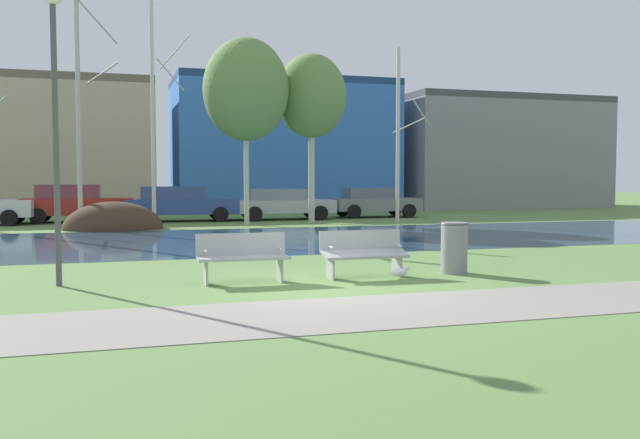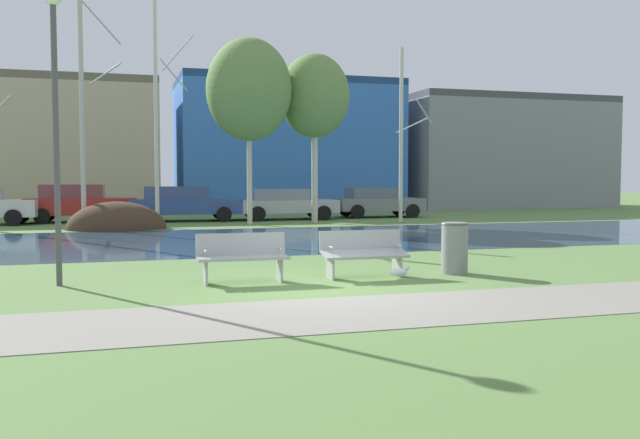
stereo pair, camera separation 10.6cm
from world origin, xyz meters
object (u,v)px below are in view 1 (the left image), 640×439
object	(u,v)px
parked_suv_fifth_grey	(373,201)
trash_bin	(454,247)
parked_hatch_third_blue	(179,203)
streetlamp	(54,86)
seagull	(400,272)
parked_wagon_fourth_silver	(281,203)
parked_sedan_second_red	(76,203)
bench_right	(363,252)
bench_left	(243,256)

from	to	relation	value
parked_suv_fifth_grey	trash_bin	bearing A→B (deg)	-106.81
trash_bin	parked_suv_fifth_grey	bearing A→B (deg)	73.19
trash_bin	parked_hatch_third_blue	world-z (taller)	parked_hatch_third_blue
streetlamp	parked_hatch_third_blue	xyz separation A→B (m)	(3.62, 17.09, -2.62)
seagull	parked_hatch_third_blue	bearing A→B (deg)	97.25
parked_wagon_fourth_silver	parked_sedan_second_red	bearing A→B (deg)	175.43
bench_right	seagull	xyz separation A→B (m)	(0.57, -0.38, -0.34)
parked_hatch_third_blue	trash_bin	bearing A→B (deg)	-78.49
parked_sedan_second_red	parked_hatch_third_blue	bearing A→B (deg)	-7.85
bench_left	seagull	world-z (taller)	bench_left
bench_left	seagull	xyz separation A→B (m)	(2.84, -0.38, -0.34)
parked_sedan_second_red	parked_hatch_third_blue	distance (m)	4.24
bench_left	seagull	bearing A→B (deg)	-7.55
parked_wagon_fourth_silver	bench_left	bearing A→B (deg)	-105.93
parked_wagon_fourth_silver	parked_suv_fifth_grey	xyz separation A→B (m)	(4.60, 0.52, 0.01)
parked_hatch_third_blue	parked_sedan_second_red	bearing A→B (deg)	172.15
bench_left	seagull	distance (m)	2.89
bench_right	parked_suv_fifth_grey	size ratio (longest dim) A/B	0.39
bench_right	streetlamp	xyz separation A→B (m)	(-5.35, 0.58, 2.94)
bench_right	parked_hatch_third_blue	size ratio (longest dim) A/B	0.34
trash_bin	parked_wagon_fourth_silver	distance (m)	17.60
bench_left	streetlamp	size ratio (longest dim) A/B	0.32
bench_right	seagull	distance (m)	0.76
trash_bin	streetlamp	xyz separation A→B (m)	(-7.23, 0.59, 2.89)
streetlamp	parked_sedan_second_red	size ratio (longest dim) A/B	1.12
trash_bin	parked_suv_fifth_grey	distance (m)	18.91
seagull	parked_hatch_third_blue	distance (m)	18.21
parked_suv_fifth_grey	parked_sedan_second_red	bearing A→B (deg)	179.27
seagull	parked_suv_fifth_grey	world-z (taller)	parked_suv_fifth_grey
seagull	streetlamp	size ratio (longest dim) A/B	0.08
bench_left	parked_sedan_second_red	bearing A→B (deg)	101.33
bench_left	seagull	size ratio (longest dim) A/B	3.89
trash_bin	parked_sedan_second_red	bearing A→B (deg)	113.13
bench_right	trash_bin	bearing A→B (deg)	-0.45
bench_right	parked_suv_fifth_grey	xyz separation A→B (m)	(7.34, 18.08, 0.27)
trash_bin	seagull	xyz separation A→B (m)	(-1.31, -0.36, -0.38)
seagull	trash_bin	bearing A→B (deg)	15.47
bench_right	parked_sedan_second_red	bearing A→B (deg)	108.00
bench_left	streetlamp	xyz separation A→B (m)	(-3.08, 0.58, 2.94)
parked_hatch_third_blue	parked_wagon_fourth_silver	bearing A→B (deg)	-1.45
bench_right	streetlamp	size ratio (longest dim) A/B	0.32
parked_sedan_second_red	parked_suv_fifth_grey	size ratio (longest dim) A/B	1.09
seagull	parked_hatch_third_blue	world-z (taller)	parked_hatch_third_blue
parked_hatch_third_blue	bench_right	bearing A→B (deg)	-84.41
bench_right	parked_wagon_fourth_silver	distance (m)	17.77
bench_left	parked_hatch_third_blue	size ratio (longest dim) A/B	0.34
parked_wagon_fourth_silver	parked_suv_fifth_grey	size ratio (longest dim) A/B	1.08
bench_left	parked_suv_fifth_grey	world-z (taller)	parked_suv_fifth_grey
parked_wagon_fourth_silver	trash_bin	bearing A→B (deg)	-92.81
bench_left	parked_wagon_fourth_silver	world-z (taller)	parked_wagon_fourth_silver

